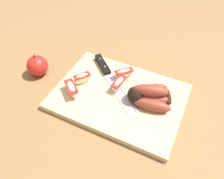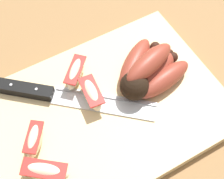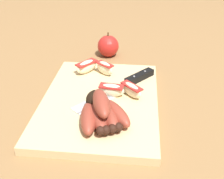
{
  "view_description": "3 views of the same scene",
  "coord_description": "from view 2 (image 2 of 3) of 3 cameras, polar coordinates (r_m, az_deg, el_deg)",
  "views": [
    {
      "loc": [
        0.18,
        -0.43,
        0.55
      ],
      "look_at": [
        -0.02,
        -0.01,
        0.04
      ],
      "focal_mm": 35.68,
      "sensor_mm": 36.0,
      "label": 1
    },
    {
      "loc": [
        -0.13,
        -0.26,
        0.54
      ],
      "look_at": [
        0.02,
        0.01,
        0.04
      ],
      "focal_mm": 55.74,
      "sensor_mm": 36.0,
      "label": 2
    },
    {
      "loc": [
        0.6,
        0.08,
        0.41
      ],
      "look_at": [
        -0.02,
        0.02,
        0.03
      ],
      "focal_mm": 45.84,
      "sensor_mm": 36.0,
      "label": 3
    }
  ],
  "objects": [
    {
      "name": "chefs_knife",
      "position": [
        0.6,
        -9.8,
        -0.88
      ],
      "size": [
        0.23,
        0.2,
        0.02
      ],
      "color": "silver",
      "rests_on": "cutting_board"
    },
    {
      "name": "apple_wedge_middle",
      "position": [
        0.54,
        -10.9,
        -13.1
      ],
      "size": [
        0.07,
        0.06,
        0.04
      ],
      "color": "beige",
      "rests_on": "cutting_board"
    },
    {
      "name": "banana_bunch",
      "position": [
        0.6,
        5.89,
        3.05
      ],
      "size": [
        0.14,
        0.13,
        0.07
      ],
      "color": "black",
      "rests_on": "cutting_board"
    },
    {
      "name": "ground_plane",
      "position": [
        0.61,
        -1.33,
        -3.23
      ],
      "size": [
        6.0,
        6.0,
        0.0
      ],
      "primitive_type": "plane",
      "color": "olive"
    },
    {
      "name": "cutting_board",
      "position": [
        0.6,
        -0.89,
        -3.45
      ],
      "size": [
        0.4,
        0.29,
        0.02
      ],
      "primitive_type": "cube",
      "color": "#DBBC84",
      "rests_on": "ground_plane"
    },
    {
      "name": "apple_wedge_far",
      "position": [
        0.56,
        -12.57,
        -8.07
      ],
      "size": [
        0.05,
        0.06,
        0.04
      ],
      "color": "beige",
      "rests_on": "cutting_board"
    },
    {
      "name": "apple_wedge_extra",
      "position": [
        0.58,
        -3.37,
        -0.69
      ],
      "size": [
        0.03,
        0.07,
        0.03
      ],
      "color": "beige",
      "rests_on": "cutting_board"
    },
    {
      "name": "apple_wedge_near",
      "position": [
        0.61,
        -5.99,
        2.73
      ],
      "size": [
        0.06,
        0.06,
        0.04
      ],
      "color": "beige",
      "rests_on": "cutting_board"
    }
  ]
}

